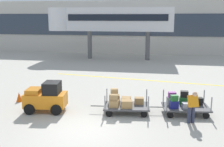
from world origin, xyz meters
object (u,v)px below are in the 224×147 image
at_px(baggage_tug, 46,97).
at_px(baggage_cart_middle, 183,104).
at_px(baggage_handler, 192,105).
at_px(safety_cone_near, 19,97).
at_px(baggage_cart_lead, 124,103).

height_order(baggage_tug, baggage_cart_middle, baggage_tug).
relative_size(baggage_tug, baggage_cart_middle, 0.72).
bearing_deg(baggage_handler, baggage_cart_middle, 102.69).
relative_size(baggage_tug, safety_cone_near, 4.03).
relative_size(baggage_handler, safety_cone_near, 2.84).
height_order(baggage_cart_lead, baggage_cart_middle, baggage_cart_lead).
distance_m(baggage_cart_lead, baggage_cart_middle, 3.05).
height_order(baggage_cart_lead, baggage_handler, baggage_handler).
xyz_separation_m(baggage_handler, safety_cone_near, (-9.53, 1.64, -0.59)).
bearing_deg(baggage_tug, baggage_handler, -2.80).
bearing_deg(baggage_cart_middle, baggage_cart_lead, -172.30).
bearing_deg(baggage_handler, baggage_cart_lead, 165.45).
distance_m(baggage_cart_middle, baggage_handler, 1.34).
distance_m(baggage_tug, baggage_cart_lead, 4.02).
distance_m(baggage_tug, baggage_cart_middle, 7.06).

